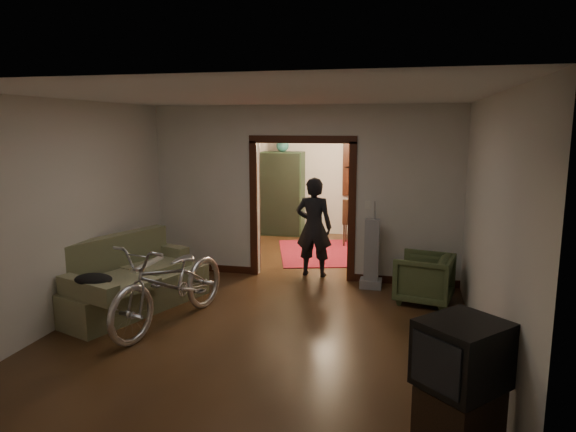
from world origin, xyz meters
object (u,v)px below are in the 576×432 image
(person, at_px, (314,227))
(sofa, at_px, (130,274))
(bicycle, at_px, (171,282))
(locker, at_px, (283,194))
(desk, at_px, (381,225))
(armchair, at_px, (424,278))

(person, bearing_deg, sofa, 46.01)
(bicycle, xyz_separation_m, locker, (0.05, 5.63, 0.40))
(person, bearing_deg, desk, -105.82)
(sofa, xyz_separation_m, person, (2.16, 2.10, 0.34))
(sofa, xyz_separation_m, armchair, (3.91, 1.15, -0.14))
(armchair, xyz_separation_m, desk, (-0.81, 3.95, -0.01))
(sofa, height_order, armchair, sofa)
(sofa, bearing_deg, locker, 100.50)
(sofa, bearing_deg, person, 64.20)
(person, distance_m, locker, 3.36)
(person, height_order, locker, locker)
(locker, bearing_deg, desk, -3.46)
(locker, bearing_deg, armchair, -54.15)
(sofa, distance_m, armchair, 4.08)
(sofa, relative_size, desk, 2.31)
(sofa, xyz_separation_m, desk, (3.11, 5.11, -0.15))
(armchair, xyz_separation_m, person, (-1.76, 0.95, 0.48))
(person, xyz_separation_m, locker, (-1.29, 3.10, 0.12))
(person, distance_m, desk, 3.19)
(armchair, bearing_deg, desk, -156.26)
(sofa, relative_size, bicycle, 1.01)
(bicycle, xyz_separation_m, desk, (2.29, 5.54, -0.21))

